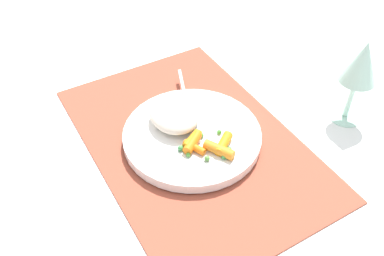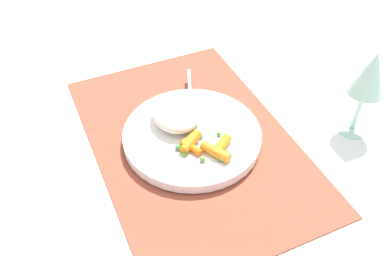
# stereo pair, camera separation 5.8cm
# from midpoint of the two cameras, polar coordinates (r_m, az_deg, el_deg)

# --- Properties ---
(ground_plane) EXTENTS (2.40, 2.40, 0.00)m
(ground_plane) POSITION_cam_midpoint_polar(r_m,az_deg,el_deg) (0.77, -2.16, -1.92)
(ground_plane) COLOR white
(placemat) EXTENTS (0.51, 0.34, 0.01)m
(placemat) POSITION_cam_midpoint_polar(r_m,az_deg,el_deg) (0.77, -2.16, -1.76)
(placemat) COLOR #9E4733
(placemat) RESTS_ON ground_plane
(plate) EXTENTS (0.25, 0.25, 0.02)m
(plate) POSITION_cam_midpoint_polar(r_m,az_deg,el_deg) (0.76, -2.19, -1.12)
(plate) COLOR white
(plate) RESTS_ON placemat
(rice_mound) EXTENTS (0.10, 0.08, 0.04)m
(rice_mound) POSITION_cam_midpoint_polar(r_m,az_deg,el_deg) (0.76, -4.63, 1.66)
(rice_mound) COLOR beige
(rice_mound) RESTS_ON plate
(carrot_portion) EXTENTS (0.09, 0.09, 0.02)m
(carrot_portion) POSITION_cam_midpoint_polar(r_m,az_deg,el_deg) (0.72, -0.29, -2.33)
(carrot_portion) COLOR orange
(carrot_portion) RESTS_ON plate
(pea_scatter) EXTENTS (0.10, 0.09, 0.01)m
(pea_scatter) POSITION_cam_midpoint_polar(r_m,az_deg,el_deg) (0.72, -0.71, -2.54)
(pea_scatter) COLOR green
(pea_scatter) RESTS_ON plate
(fork) EXTENTS (0.20, 0.09, 0.01)m
(fork) POSITION_cam_midpoint_polar(r_m,az_deg,el_deg) (0.79, -2.66, 2.18)
(fork) COLOR silver
(fork) RESTS_ON plate
(wine_glass) EXTENTS (0.07, 0.07, 0.17)m
(wine_glass) POSITION_cam_midpoint_polar(r_m,az_deg,el_deg) (0.79, 19.64, 7.78)
(wine_glass) COLOR #B2E0CC
(wine_glass) RESTS_ON ground_plane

